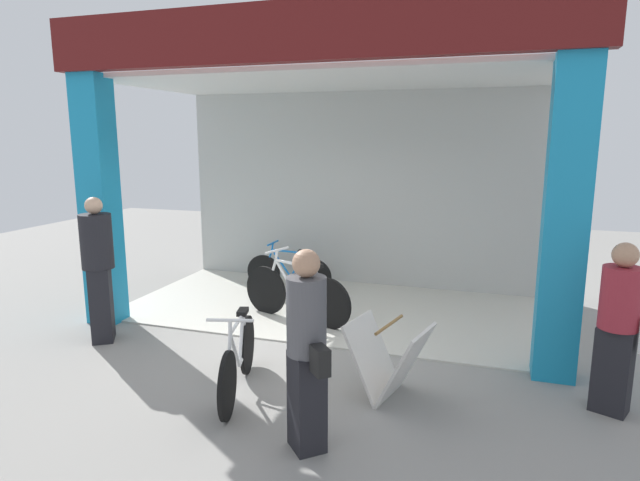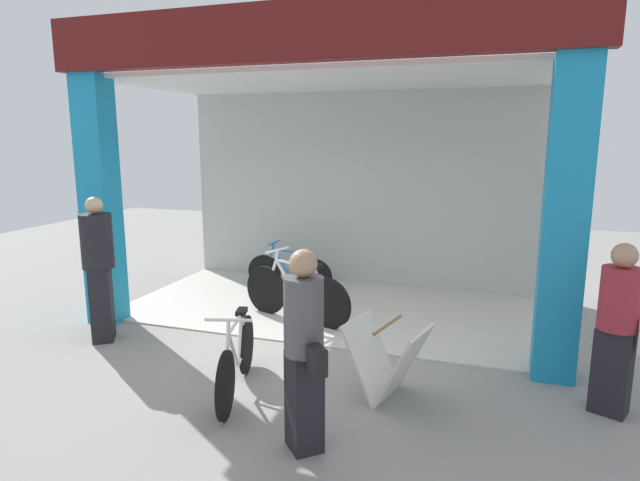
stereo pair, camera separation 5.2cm
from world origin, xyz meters
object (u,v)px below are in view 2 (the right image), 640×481
object	(u,v)px
bicycle_parked_0	(237,359)
pedestrian_0	(304,350)
bicycle_inside_1	(289,272)
pedestrian_1	(99,266)
bicycle_inside_0	(296,294)
sandwich_board_sign	(387,361)
pedestrian_2	(619,328)

from	to	relation	value
bicycle_parked_0	pedestrian_0	distance (m)	1.28
bicycle_inside_1	pedestrian_1	size ratio (longest dim) A/B	0.82
pedestrian_0	bicycle_inside_1	bearing A→B (deg)	113.17
pedestrian_1	bicycle_inside_0	bearing A→B (deg)	34.39
sandwich_board_sign	pedestrian_2	world-z (taller)	pedestrian_2
bicycle_inside_1	bicycle_parked_0	xyz separation A→B (m)	(0.81, -3.43, 0.03)
bicycle_parked_0	sandwich_board_sign	xyz separation A→B (m)	(1.41, 0.37, 0.03)
bicycle_inside_0	sandwich_board_sign	bearing A→B (deg)	-47.61
bicycle_inside_0	pedestrian_2	size ratio (longest dim) A/B	1.07
pedestrian_0	pedestrian_2	world-z (taller)	pedestrian_0
sandwich_board_sign	pedestrian_1	distance (m)	3.68
bicycle_inside_0	sandwich_board_sign	distance (m)	2.37
bicycle_parked_0	pedestrian_1	size ratio (longest dim) A/B	0.86
bicycle_inside_1	pedestrian_1	xyz separation A→B (m)	(-1.41, -2.68, 0.61)
bicycle_inside_0	pedestrian_2	distance (m)	3.89
pedestrian_0	pedestrian_2	bearing A→B (deg)	30.05
sandwich_board_sign	pedestrian_0	bearing A→B (deg)	-112.75
pedestrian_1	pedestrian_2	xyz separation A→B (m)	(5.62, -0.02, -0.12)
bicycle_inside_0	pedestrian_2	xyz separation A→B (m)	(3.60, -1.40, 0.42)
bicycle_parked_0	bicycle_inside_1	bearing A→B (deg)	103.26
bicycle_inside_0	sandwich_board_sign	xyz separation A→B (m)	(1.60, -1.75, -0.01)
sandwich_board_sign	pedestrian_1	size ratio (longest dim) A/B	0.48
sandwich_board_sign	pedestrian_2	bearing A→B (deg)	9.86
bicycle_inside_0	pedestrian_1	world-z (taller)	pedestrian_1
bicycle_inside_0	bicycle_inside_1	xyz separation A→B (m)	(-0.61, 1.30, -0.07)
bicycle_inside_1	sandwich_board_sign	bearing A→B (deg)	-54.06
bicycle_parked_0	pedestrian_1	world-z (taller)	pedestrian_1
bicycle_parked_0	pedestrian_1	xyz separation A→B (m)	(-2.22, 0.74, 0.59)
bicycle_parked_0	sandwich_board_sign	distance (m)	1.45
bicycle_parked_0	pedestrian_2	distance (m)	3.51
pedestrian_2	pedestrian_0	bearing A→B (deg)	-149.95
bicycle_parked_0	sandwich_board_sign	world-z (taller)	bicycle_parked_0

